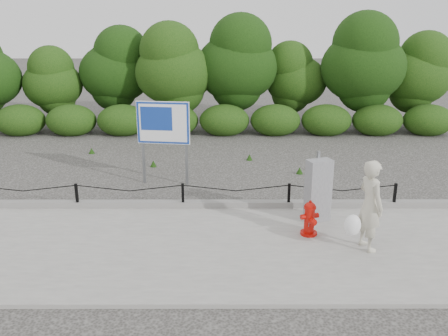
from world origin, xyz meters
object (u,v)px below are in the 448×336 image
Objects in this scene: utility_cabinet at (318,190)px; advertising_sign at (163,127)px; fire_hydrant at (310,219)px; pedestrian at (369,207)px.

advertising_sign reaches higher than utility_cabinet.
fire_hydrant is 0.49× the size of utility_cabinet.
utility_cabinet is at bearing 52.69° from fire_hydrant.
utility_cabinet is at bearing 9.06° from pedestrian.
fire_hydrant is at bearing -132.43° from utility_cabinet.
utility_cabinet is at bearing -27.83° from advertising_sign.
pedestrian is (1.00, -0.61, 0.52)m from fire_hydrant.
advertising_sign is (-4.38, 4.01, 0.66)m from pedestrian.
pedestrian reaches higher than utility_cabinet.
fire_hydrant is at bearing 40.59° from pedestrian.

